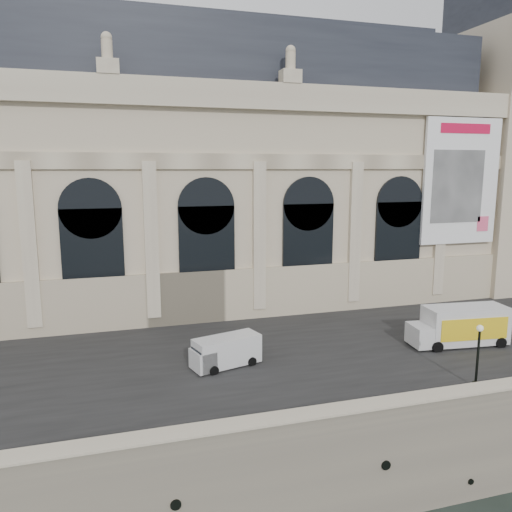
{
  "coord_description": "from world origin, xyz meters",
  "views": [
    {
      "loc": [
        -12.53,
        -22.88,
        20.35
      ],
      "look_at": [
        0.76,
        22.0,
        12.13
      ],
      "focal_mm": 35.0,
      "sensor_mm": 36.0,
      "label": 1
    }
  ],
  "objects_px": {
    "van_b": "(223,352)",
    "box_truck": "(460,326)",
    "lamp_right": "(478,357)",
    "van_c": "(223,352)"
  },
  "relations": [
    {
      "from": "van_b",
      "to": "box_truck",
      "type": "height_order",
      "value": "box_truck"
    },
    {
      "from": "box_truck",
      "to": "lamp_right",
      "type": "bearing_deg",
      "value": -121.36
    },
    {
      "from": "van_c",
      "to": "lamp_right",
      "type": "bearing_deg",
      "value": -28.11
    },
    {
      "from": "van_b",
      "to": "box_truck",
      "type": "relative_size",
      "value": 0.64
    },
    {
      "from": "van_c",
      "to": "lamp_right",
      "type": "relative_size",
      "value": 1.24
    },
    {
      "from": "van_b",
      "to": "lamp_right",
      "type": "relative_size",
      "value": 1.22
    },
    {
      "from": "box_truck",
      "to": "lamp_right",
      "type": "xyz_separation_m",
      "value": [
        -4.39,
        -7.21,
        0.53
      ]
    },
    {
      "from": "van_c",
      "to": "box_truck",
      "type": "relative_size",
      "value": 0.65
    },
    {
      "from": "box_truck",
      "to": "lamp_right",
      "type": "distance_m",
      "value": 8.46
    },
    {
      "from": "van_b",
      "to": "box_truck",
      "type": "distance_m",
      "value": 19.7
    }
  ]
}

